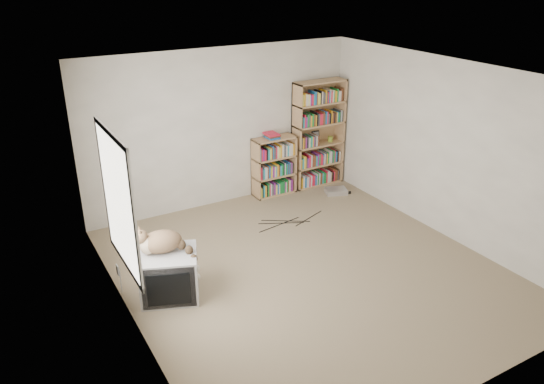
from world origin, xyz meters
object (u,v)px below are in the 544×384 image
cat (166,245)px  dvd_player (336,191)px  bookcase_short (273,168)px  bookcase_tall (318,137)px  crt_tv (170,274)px

cat → dvd_player: (3.50, 1.44, -0.63)m
cat → bookcase_short: 3.26m
bookcase_tall → dvd_player: bookcase_tall is taller
dvd_player → bookcase_tall: bearing=114.6°
bookcase_short → cat: bearing=-142.4°
crt_tv → dvd_player: bearing=44.4°
cat → bookcase_short: bearing=47.6°
bookcase_tall → bookcase_short: 0.97m
cat → bookcase_tall: 4.00m
crt_tv → bookcase_short: bookcase_short is taller
cat → dvd_player: bearing=32.4°
bookcase_tall → cat: bearing=-150.2°
bookcase_short → crt_tv: bearing=-142.2°
bookcase_tall → dvd_player: (0.04, -0.55, -0.83)m
bookcase_short → dvd_player: (0.92, -0.54, -0.42)m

